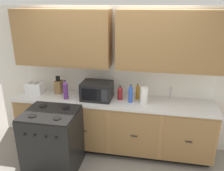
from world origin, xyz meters
TOP-DOWN VIEW (x-y plane):
  - ground_plane at (0.00, 0.00)m, footprint 8.00×8.00m
  - wall_unit at (0.00, 0.50)m, footprint 4.40×0.40m
  - counter_run at (0.00, 0.30)m, footprint 3.23×0.64m
  - stove_range at (-0.77, -0.33)m, footprint 0.76×0.68m
  - microwave at (-0.24, 0.28)m, footprint 0.48×0.37m
  - toaster at (-1.34, 0.31)m, footprint 0.28×0.18m
  - knife_block at (-0.94, 0.40)m, footprint 0.11×0.14m
  - sink_faucet at (0.92, 0.51)m, footprint 0.02×0.02m
  - paper_towel_roll at (0.51, 0.24)m, footprint 0.12×0.12m
  - bottle_violet at (-0.74, 0.19)m, footprint 0.08×0.08m
  - bottle_red at (0.12, 0.33)m, footprint 0.08×0.08m
  - bottle_amber at (0.40, 0.40)m, footprint 0.06×0.06m
  - bottle_blue at (0.30, 0.25)m, footprint 0.07×0.07m

SIDE VIEW (x-z plane):
  - ground_plane at x=0.00m, z-range 0.00..0.00m
  - stove_range at x=-0.77m, z-range 0.00..0.95m
  - counter_run at x=0.00m, z-range 0.01..0.94m
  - toaster at x=-1.34m, z-range 0.93..1.12m
  - sink_faucet at x=0.92m, z-range 0.93..1.13m
  - bottle_red at x=0.12m, z-range 0.92..1.15m
  - knife_block at x=-0.94m, z-range 0.89..1.20m
  - bottle_amber at x=0.40m, z-range 0.92..1.18m
  - paper_towel_roll at x=0.51m, z-range 0.93..1.19m
  - microwave at x=-0.24m, z-range 0.93..1.21m
  - bottle_blue at x=0.30m, z-range 0.92..1.21m
  - bottle_violet at x=-0.74m, z-range 0.92..1.23m
  - wall_unit at x=0.00m, z-range 0.44..2.79m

